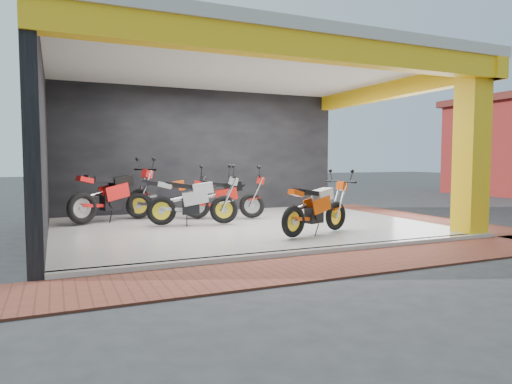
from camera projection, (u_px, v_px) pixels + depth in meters
ground at (286, 244)px, 8.35m from camera, size 80.00×80.00×0.00m
showroom_floor at (245, 227)px, 10.17m from camera, size 8.00×6.00×0.10m
showroom_ceiling at (244, 65)px, 9.92m from camera, size 8.40×6.40×0.20m
back_wall at (203, 153)px, 12.88m from camera, size 8.20×0.20×3.50m
left_wall at (39, 148)px, 8.40m from camera, size 0.20×6.20×3.50m
corner_column at (471, 149)px, 9.06m from camera, size 0.50×0.50×3.50m
header_beam_front at (316, 48)px, 7.21m from camera, size 8.40×0.30×0.40m
header_beam_right at (390, 90)px, 11.56m from camera, size 0.30×6.40×0.40m
floor_kerb at (315, 251)px, 7.42m from camera, size 8.00×0.20×0.10m
paver_front at (343, 264)px, 6.71m from camera, size 9.00×1.40×0.03m
paver_right at (411, 217)px, 12.11m from camera, size 1.40×7.00×0.03m
moto_hero at (336, 202)px, 9.18m from camera, size 2.10×1.34×1.20m
moto_row_a at (224, 196)px, 10.12m from camera, size 2.22×1.22×1.29m
moto_row_b at (252, 193)px, 11.08m from camera, size 2.18×1.45×1.25m
moto_row_c at (195, 193)px, 11.21m from camera, size 2.20×1.31×1.26m
moto_row_d at (139, 189)px, 11.20m from camera, size 2.51×1.86×1.45m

